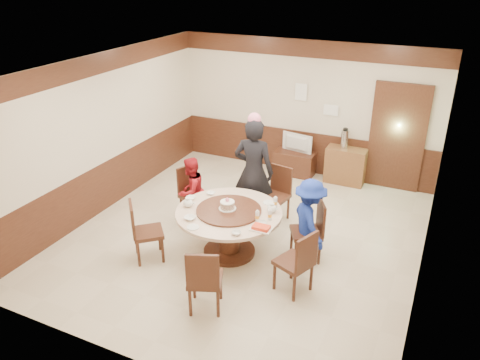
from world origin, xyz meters
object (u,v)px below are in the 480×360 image
at_px(person_standing, 254,172).
at_px(person_red, 191,191).
at_px(shrimp_platter, 261,228).
at_px(tv_stand, 295,163).
at_px(side_cabinet, 345,166).
at_px(birthday_cake, 227,205).
at_px(television, 296,144).
at_px(person_blue, 309,221).
at_px(banquet_table, 229,223).
at_px(thermos, 345,139).

bearing_deg(person_standing, person_red, 20.56).
bearing_deg(shrimp_platter, person_standing, 117.42).
height_order(person_red, tv_stand, person_red).
bearing_deg(side_cabinet, birthday_cake, -107.44).
bearing_deg(person_standing, television, -95.94).
distance_m(birthday_cake, side_cabinet, 3.53).
xyz_separation_m(person_blue, shrimp_platter, (-0.50, -0.67, 0.11)).
relative_size(television, side_cabinet, 0.86).
bearing_deg(banquet_table, birthday_cake, 163.11).
relative_size(person_standing, thermos, 4.99).
bearing_deg(birthday_cake, side_cabinet, 72.56).
bearing_deg(person_blue, person_red, 45.61).
relative_size(birthday_cake, television, 0.39).
distance_m(tv_stand, thermos, 1.22).
xyz_separation_m(person_red, shrimp_platter, (1.68, -0.90, 0.18)).
bearing_deg(person_blue, thermos, -34.37).
bearing_deg(person_blue, shrimp_platter, 104.88).
height_order(birthday_cake, side_cabinet, birthday_cake).
relative_size(person_red, tv_stand, 1.42).
height_order(banquet_table, thermos, thermos).
xyz_separation_m(person_red, person_blue, (2.18, -0.23, 0.06)).
bearing_deg(person_standing, birthday_cake, 86.01).
bearing_deg(person_red, thermos, 152.26).
relative_size(television, thermos, 1.80).
xyz_separation_m(person_red, thermos, (1.97, 2.74, 0.34)).
xyz_separation_m(shrimp_platter, side_cabinet, (0.37, 3.64, -0.40)).
height_order(birthday_cake, tv_stand, birthday_cake).
relative_size(shrimp_platter, side_cabinet, 0.38).
height_order(banquet_table, tv_stand, banquet_table).
bearing_deg(side_cabinet, person_blue, -87.39).
height_order(person_standing, birthday_cake, person_standing).
relative_size(tv_stand, thermos, 2.24).
bearing_deg(television, thermos, -168.35).
distance_m(birthday_cake, television, 3.31).
xyz_separation_m(banquet_table, television, (-0.06, 3.32, 0.16)).
height_order(person_red, side_cabinet, person_red).
height_order(person_red, television, person_red).
bearing_deg(shrimp_platter, birthday_cake, 155.86).
relative_size(person_red, television, 1.76).
height_order(person_blue, shrimp_platter, person_blue).
bearing_deg(side_cabinet, thermos, 180.00).
distance_m(person_blue, birthday_cake, 1.25).
distance_m(birthday_cake, tv_stand, 3.36).
bearing_deg(shrimp_platter, person_red, 151.75).
distance_m(banquet_table, shrimp_platter, 0.76).
height_order(television, side_cabinet, television).
bearing_deg(person_red, birthday_cake, 67.15).
xyz_separation_m(person_blue, birthday_cake, (-1.18, -0.37, 0.18)).
bearing_deg(tv_stand, banquet_table, -88.90).
bearing_deg(side_cabinet, person_standing, -115.64).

